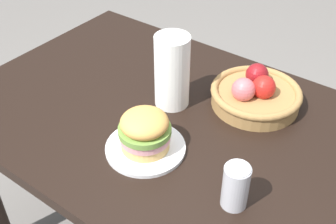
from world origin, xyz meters
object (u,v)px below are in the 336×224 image
plate (146,148)px  sandwich (145,130)px  fruit_basket (255,94)px  paper_towel_roll (172,71)px  soda_can (236,186)px

plate → sandwich: sandwich is taller
sandwich → fruit_basket: size_ratio=0.51×
plate → paper_towel_roll: bearing=107.5°
paper_towel_roll → sandwich: bearing=-72.5°
fruit_basket → paper_towel_roll: size_ratio=1.21×
fruit_basket → paper_towel_roll: (-0.22, -0.15, 0.08)m
sandwich → fruit_basket: sandwich is taller
sandwich → fruit_basket: (0.15, 0.38, -0.03)m
soda_can → fruit_basket: 0.43m
soda_can → paper_towel_roll: 0.45m
plate → paper_towel_roll: paper_towel_roll is taller
plate → fruit_basket: (0.15, 0.38, 0.04)m
plate → sandwich: size_ratio=1.55×
plate → paper_towel_roll: 0.26m
plate → paper_towel_roll: (-0.07, 0.22, 0.11)m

